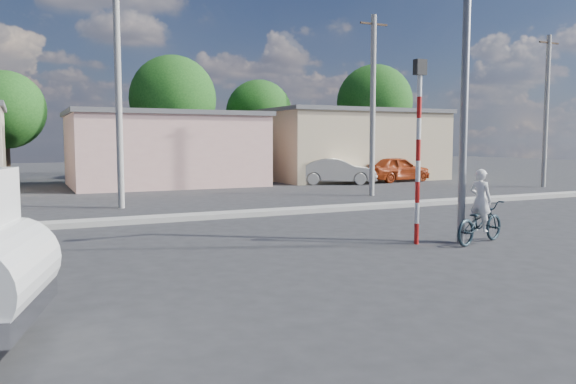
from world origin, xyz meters
name	(u,v)px	position (x,y,z in m)	size (l,w,h in m)	color
ground_plane	(332,270)	(0.00, 0.00, 0.00)	(120.00, 120.00, 0.00)	#29292B
median	(206,216)	(0.00, 8.00, 0.08)	(40.00, 0.80, 0.16)	#99968E
bicycle	(480,222)	(4.63, 0.92, 0.51)	(0.67, 1.94, 1.02)	black
cyclist	(480,213)	(4.63, 0.92, 0.75)	(0.55, 0.36, 1.50)	white
car_cream	(336,171)	(10.94, 18.49, 0.74)	(1.57, 4.49, 1.48)	beige
car_red	(396,169)	(15.25, 18.68, 0.77)	(1.83, 4.54, 1.55)	#99300F
traffic_pole	(419,135)	(3.20, 1.50, 2.59)	(0.28, 0.18, 4.36)	red
streetlight	(461,34)	(4.14, 1.20, 4.96)	(2.34, 0.22, 9.00)	slate
building_row	(149,147)	(1.10, 22.00, 2.13)	(37.80, 7.30, 4.44)	beige
tree_row	(168,103)	(3.76, 28.45, 4.99)	(43.62, 7.43, 8.42)	#38281E
utility_poles	(253,101)	(3.25, 12.00, 4.07)	(35.40, 0.24, 8.00)	#99968E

